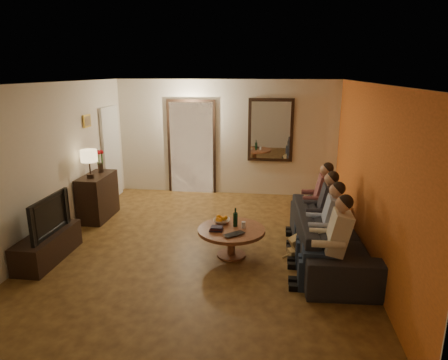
# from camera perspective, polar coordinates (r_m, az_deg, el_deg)

# --- Properties ---
(floor) EXTENTS (5.00, 6.00, 0.01)m
(floor) POSITION_cam_1_polar(r_m,az_deg,el_deg) (6.64, -2.94, -9.37)
(floor) COLOR #482E13
(floor) RESTS_ON ground
(ceiling) EXTENTS (5.00, 6.00, 0.01)m
(ceiling) POSITION_cam_1_polar(r_m,az_deg,el_deg) (6.04, -3.29, 13.67)
(ceiling) COLOR white
(ceiling) RESTS_ON back_wall
(back_wall) EXTENTS (5.00, 0.02, 2.60)m
(back_wall) POSITION_cam_1_polar(r_m,az_deg,el_deg) (9.12, 0.31, 6.04)
(back_wall) COLOR beige
(back_wall) RESTS_ON floor
(front_wall) EXTENTS (5.00, 0.02, 2.60)m
(front_wall) POSITION_cam_1_polar(r_m,az_deg,el_deg) (3.46, -12.23, -10.21)
(front_wall) COLOR beige
(front_wall) RESTS_ON floor
(left_wall) EXTENTS (0.02, 6.00, 2.60)m
(left_wall) POSITION_cam_1_polar(r_m,az_deg,el_deg) (7.10, -23.39, 2.08)
(left_wall) COLOR beige
(left_wall) RESTS_ON floor
(right_wall) EXTENTS (0.02, 6.00, 2.60)m
(right_wall) POSITION_cam_1_polar(r_m,az_deg,el_deg) (6.27, 20.00, 0.80)
(right_wall) COLOR beige
(right_wall) RESTS_ON floor
(orange_accent) EXTENTS (0.01, 6.00, 2.60)m
(orange_accent) POSITION_cam_1_polar(r_m,az_deg,el_deg) (6.26, 19.91, 0.81)
(orange_accent) COLOR #C45F21
(orange_accent) RESTS_ON right_wall
(kitchen_doorway) EXTENTS (1.00, 0.06, 2.10)m
(kitchen_doorway) POSITION_cam_1_polar(r_m,az_deg,el_deg) (9.27, -4.63, 4.57)
(kitchen_doorway) COLOR #FFE0A5
(kitchen_doorway) RESTS_ON floor
(door_trim) EXTENTS (1.12, 0.04, 2.22)m
(door_trim) POSITION_cam_1_polar(r_m,az_deg,el_deg) (9.26, -4.65, 4.56)
(door_trim) COLOR black
(door_trim) RESTS_ON floor
(fridge_glimpse) EXTENTS (0.45, 0.03, 1.70)m
(fridge_glimpse) POSITION_cam_1_polar(r_m,az_deg,el_deg) (9.26, -3.09, 3.64)
(fridge_glimpse) COLOR silver
(fridge_glimpse) RESTS_ON floor
(mirror_frame) EXTENTS (1.00, 0.05, 1.40)m
(mirror_frame) POSITION_cam_1_polar(r_m,az_deg,el_deg) (8.98, 6.67, 7.08)
(mirror_frame) COLOR black
(mirror_frame) RESTS_ON back_wall
(mirror_glass) EXTENTS (0.86, 0.02, 1.26)m
(mirror_glass) POSITION_cam_1_polar(r_m,az_deg,el_deg) (8.95, 6.67, 7.05)
(mirror_glass) COLOR white
(mirror_glass) RESTS_ON back_wall
(white_door) EXTENTS (0.06, 0.85, 2.04)m
(white_door) POSITION_cam_1_polar(r_m,az_deg,el_deg) (9.14, -15.78, 3.69)
(white_door) COLOR white
(white_door) RESTS_ON floor
(framed_art) EXTENTS (0.03, 0.28, 0.24)m
(framed_art) POSITION_cam_1_polar(r_m,az_deg,el_deg) (8.12, -19.01, 7.98)
(framed_art) COLOR #B28C33
(framed_art) RESTS_ON left_wall
(art_canvas) EXTENTS (0.01, 0.22, 0.18)m
(art_canvas) POSITION_cam_1_polar(r_m,az_deg,el_deg) (8.11, -18.91, 7.99)
(art_canvas) COLOR brown
(art_canvas) RESTS_ON left_wall
(dresser) EXTENTS (0.45, 0.97, 0.86)m
(dresser) POSITION_cam_1_polar(r_m,az_deg,el_deg) (8.07, -17.57, -2.28)
(dresser) COLOR black
(dresser) RESTS_ON floor
(table_lamp) EXTENTS (0.30, 0.30, 0.54)m
(table_lamp) POSITION_cam_1_polar(r_m,az_deg,el_deg) (7.70, -18.66, 2.21)
(table_lamp) COLOR beige
(table_lamp) RESTS_ON dresser
(flower_vase) EXTENTS (0.14, 0.14, 0.44)m
(flower_vase) POSITION_cam_1_polar(r_m,az_deg,el_deg) (8.10, -17.30, 2.58)
(flower_vase) COLOR red
(flower_vase) RESTS_ON dresser
(tv_stand) EXTENTS (0.45, 1.26, 0.42)m
(tv_stand) POSITION_cam_1_polar(r_m,az_deg,el_deg) (6.67, -23.86, -8.66)
(tv_stand) COLOR black
(tv_stand) RESTS_ON floor
(tv) EXTENTS (1.01, 0.13, 0.58)m
(tv) POSITION_cam_1_polar(r_m,az_deg,el_deg) (6.49, -24.34, -4.60)
(tv) COLOR black
(tv) RESTS_ON tv_stand
(sofa) EXTENTS (2.56, 1.11, 0.74)m
(sofa) POSITION_cam_1_polar(r_m,az_deg,el_deg) (6.27, 14.91, -7.76)
(sofa) COLOR black
(sofa) RESTS_ON floor
(person_a) EXTENTS (0.60, 0.40, 1.20)m
(person_a) POSITION_cam_1_polar(r_m,az_deg,el_deg) (5.35, 15.20, -9.20)
(person_a) COLOR tan
(person_a) RESTS_ON sofa
(person_b) EXTENTS (0.60, 0.40, 1.20)m
(person_b) POSITION_cam_1_polar(r_m,az_deg,el_deg) (5.90, 14.46, -6.80)
(person_b) COLOR tan
(person_b) RESTS_ON sofa
(person_c) EXTENTS (0.60, 0.40, 1.20)m
(person_c) POSITION_cam_1_polar(r_m,az_deg,el_deg) (6.45, 13.84, -4.81)
(person_c) COLOR tan
(person_c) RESTS_ON sofa
(person_d) EXTENTS (0.60, 0.40, 1.20)m
(person_d) POSITION_cam_1_polar(r_m,az_deg,el_deg) (7.02, 13.33, -3.13)
(person_d) COLOR tan
(person_d) RESTS_ON sofa
(dog) EXTENTS (0.61, 0.42, 0.56)m
(dog) POSITION_cam_1_polar(r_m,az_deg,el_deg) (6.27, 11.49, -8.42)
(dog) COLOR #997646
(dog) RESTS_ON floor
(coffee_table) EXTENTS (1.17, 1.17, 0.45)m
(coffee_table) POSITION_cam_1_polar(r_m,az_deg,el_deg) (6.21, 1.05, -8.89)
(coffee_table) COLOR brown
(coffee_table) RESTS_ON floor
(bowl) EXTENTS (0.26, 0.26, 0.06)m
(bowl) POSITION_cam_1_polar(r_m,az_deg,el_deg) (6.33, -0.34, -5.87)
(bowl) COLOR white
(bowl) RESTS_ON coffee_table
(oranges) EXTENTS (0.20, 0.20, 0.08)m
(oranges) POSITION_cam_1_polar(r_m,az_deg,el_deg) (6.31, -0.34, -5.29)
(oranges) COLOR orange
(oranges) RESTS_ON bowl
(wine_bottle) EXTENTS (0.07, 0.07, 0.31)m
(wine_bottle) POSITION_cam_1_polar(r_m,az_deg,el_deg) (6.15, 1.64, -5.30)
(wine_bottle) COLOR black
(wine_bottle) RESTS_ON coffee_table
(wine_glass) EXTENTS (0.06, 0.06, 0.10)m
(wine_glass) POSITION_cam_1_polar(r_m,az_deg,el_deg) (6.13, 2.80, -6.43)
(wine_glass) COLOR silver
(wine_glass) RESTS_ON coffee_table
(book_stack) EXTENTS (0.20, 0.15, 0.07)m
(book_stack) POSITION_cam_1_polar(r_m,az_deg,el_deg) (6.04, -1.13, -6.91)
(book_stack) COLOR black
(book_stack) RESTS_ON coffee_table
(laptop) EXTENTS (0.39, 0.38, 0.03)m
(laptop) POSITION_cam_1_polar(r_m,az_deg,el_deg) (5.85, 1.74, -7.92)
(laptop) COLOR black
(laptop) RESTS_ON coffee_table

